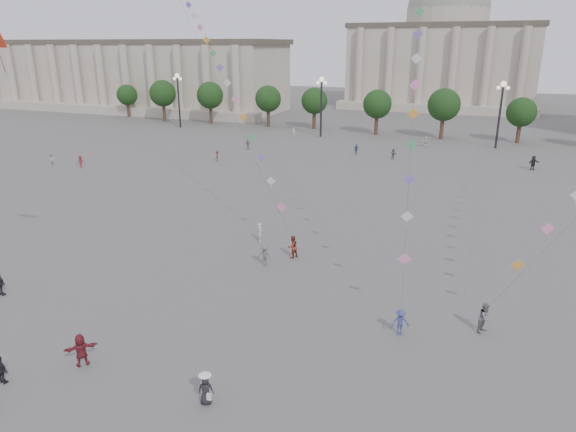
% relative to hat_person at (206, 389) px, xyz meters
% --- Properties ---
extents(ground, '(360.00, 360.00, 0.00)m').
position_rel_hat_person_xyz_m(ground, '(-2.75, 2.16, -0.81)').
color(ground, '#5B5856').
rests_on(ground, ground).
extents(hall_west, '(84.00, 26.22, 17.20)m').
position_rel_hat_person_xyz_m(hall_west, '(-77.75, 96.05, 7.61)').
color(hall_west, '#ABA38F').
rests_on(hall_west, ground).
extents(hall_central, '(48.30, 34.30, 35.50)m').
position_rel_hat_person_xyz_m(hall_central, '(-2.75, 131.38, 13.42)').
color(hall_central, '#ABA38F').
rests_on(hall_central, ground).
extents(tree_row, '(137.12, 5.12, 8.00)m').
position_rel_hat_person_xyz_m(tree_row, '(-2.75, 80.16, 4.58)').
color(tree_row, '#3C281E').
rests_on(tree_row, ground).
extents(lamp_post_far_west, '(2.00, 0.90, 10.65)m').
position_rel_hat_person_xyz_m(lamp_post_far_west, '(-47.75, 72.16, 6.54)').
color(lamp_post_far_west, '#262628').
rests_on(lamp_post_far_west, ground).
extents(lamp_post_mid_west, '(2.00, 0.90, 10.65)m').
position_rel_hat_person_xyz_m(lamp_post_mid_west, '(-17.75, 72.16, 6.54)').
color(lamp_post_mid_west, '#262628').
rests_on(lamp_post_mid_west, ground).
extents(lamp_post_mid_east, '(2.00, 0.90, 10.65)m').
position_rel_hat_person_xyz_m(lamp_post_mid_east, '(12.25, 72.16, 6.54)').
color(lamp_post_mid_east, '#262628').
rests_on(lamp_post_mid_east, ground).
extents(person_crowd_0, '(0.98, 0.65, 1.55)m').
position_rel_hat_person_xyz_m(person_crowd_0, '(-7.74, 59.00, -0.04)').
color(person_crowd_0, navy).
rests_on(person_crowd_0, ground).
extents(person_crowd_1, '(0.97, 0.93, 1.58)m').
position_rel_hat_person_xyz_m(person_crowd_1, '(-45.91, 36.55, -0.02)').
color(person_crowd_1, beige).
rests_on(person_crowd_1, ground).
extents(person_crowd_2, '(1.17, 1.24, 1.68)m').
position_rel_hat_person_xyz_m(person_crowd_2, '(-40.77, 36.45, 0.03)').
color(person_crowd_2, maroon).
rests_on(person_crowd_2, ground).
extents(person_crowd_4, '(1.50, 1.44, 1.70)m').
position_rel_hat_person_xyz_m(person_crowd_4, '(1.36, 69.30, 0.04)').
color(person_crowd_4, silver).
rests_on(person_crowd_4, ground).
extents(person_crowd_6, '(1.21, 0.78, 1.76)m').
position_rel_hat_person_xyz_m(person_crowd_6, '(-3.87, 15.56, 0.07)').
color(person_crowd_6, '#5D5D62').
rests_on(person_crowd_6, ground).
extents(person_crowd_9, '(1.74, 1.61, 1.94)m').
position_rel_hat_person_xyz_m(person_crowd_9, '(17.04, 57.74, 0.16)').
color(person_crowd_9, black).
rests_on(person_crowd_9, ground).
extents(person_crowd_10, '(0.42, 0.61, 1.63)m').
position_rel_hat_person_xyz_m(person_crowd_10, '(-22.26, 70.16, 0.00)').
color(person_crowd_10, silver).
rests_on(person_crowd_10, ground).
extents(person_crowd_12, '(1.37, 1.37, 1.58)m').
position_rel_hat_person_xyz_m(person_crowd_12, '(-1.81, 57.76, -0.02)').
color(person_crowd_12, slate).
rests_on(person_crowd_12, ground).
extents(person_crowd_13, '(0.65, 0.71, 1.62)m').
position_rel_hat_person_xyz_m(person_crowd_13, '(-6.38, 20.25, -0.00)').
color(person_crowd_13, silver).
rests_on(person_crowd_13, ground).
extents(person_crowd_16, '(0.99, 0.59, 1.58)m').
position_rel_hat_person_xyz_m(person_crowd_16, '(-25.04, 56.55, -0.03)').
color(person_crowd_16, slate).
rests_on(person_crowd_16, ground).
extents(person_crowd_17, '(0.99, 1.12, 1.51)m').
position_rel_hat_person_xyz_m(person_crowd_17, '(-25.32, 47.02, -0.06)').
color(person_crowd_17, maroon).
rests_on(person_crowd_17, ground).
extents(tourist_1, '(0.95, 0.47, 1.55)m').
position_rel_hat_person_xyz_m(tourist_1, '(-10.28, -2.40, -0.04)').
color(tourist_1, black).
rests_on(tourist_1, ground).
extents(tourist_2, '(1.57, 1.60, 1.83)m').
position_rel_hat_person_xyz_m(tourist_2, '(-7.67, 0.29, 0.10)').
color(tourist_2, maroon).
rests_on(tourist_2, ground).
extents(tourist_4, '(1.10, 0.56, 1.80)m').
position_rel_hat_person_xyz_m(tourist_4, '(-18.52, 4.58, 0.09)').
color(tourist_4, black).
rests_on(tourist_4, ground).
extents(kite_flyer_0, '(1.07, 1.13, 1.85)m').
position_rel_hat_person_xyz_m(kite_flyer_0, '(-2.46, 17.85, 0.11)').
color(kite_flyer_0, maroon).
rests_on(kite_flyer_0, ground).
extents(kite_flyer_1, '(1.20, 0.98, 1.62)m').
position_rel_hat_person_xyz_m(kite_flyer_1, '(7.48, 9.48, -0.00)').
color(kite_flyer_1, navy).
rests_on(kite_flyer_1, ground).
extents(kite_flyer_2, '(1.04, 1.13, 1.87)m').
position_rel_hat_person_xyz_m(kite_flyer_2, '(12.05, 11.59, 0.12)').
color(kite_flyer_2, slate).
rests_on(kite_flyer_2, ground).
extents(hat_person, '(0.86, 0.72, 1.69)m').
position_rel_hat_person_xyz_m(hat_person, '(0.00, 0.00, 0.00)').
color(hat_person, black).
rests_on(hat_person, ground).
extents(kite_train_west, '(36.88, 34.04, 61.11)m').
position_rel_hat_person_xyz_m(kite_train_west, '(-21.97, 36.11, 18.95)').
color(kite_train_west, '#3F3F3F').
rests_on(kite_train_west, ground).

